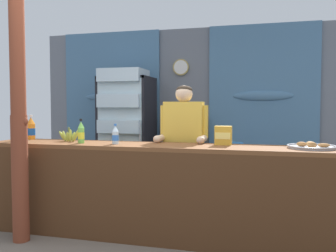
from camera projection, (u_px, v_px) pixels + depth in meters
name	position (u px, v px, depth m)	size (l,w,h in m)	color
ground_plane	(165.00, 217.00, 4.39)	(7.64, 7.64, 0.00)	#665B51
back_wall_curtained	(191.00, 105.00, 6.07)	(5.35, 0.22, 2.63)	slate
stall_counter	(148.00, 182.00, 3.57)	(3.52, 0.55, 0.95)	brown
timber_post	(19.00, 120.00, 3.53)	(0.18, 0.16, 2.51)	brown
drink_fridge	(126.00, 124.00, 5.72)	(0.79, 0.75, 1.91)	black
bottle_shelf_rack	(188.00, 150.00, 5.80)	(0.48, 0.28, 1.22)	brown
plastic_lawn_chair	(234.00, 167.00, 5.03)	(0.59, 0.59, 0.86)	#3884D6
shopkeeper	(184.00, 138.00, 4.01)	(0.54, 0.42, 1.57)	#28282D
soda_bottle_orange_soda	(31.00, 129.00, 4.22)	(0.10, 0.10, 0.29)	orange
soda_bottle_water	(115.00, 135.00, 3.70)	(0.07, 0.07, 0.21)	silver
soda_bottle_lime_soda	(81.00, 133.00, 3.78)	(0.07, 0.07, 0.26)	#75C64C
soda_bottle_iced_tea	(15.00, 134.00, 3.98)	(0.07, 0.07, 0.20)	brown
snack_box_choco_powder	(223.00, 135.00, 3.62)	(0.17, 0.12, 0.19)	gold
pastry_tray	(312.00, 146.00, 3.32)	(0.44, 0.44, 0.07)	#BCBCC1
banana_bunch	(69.00, 136.00, 4.00)	(0.28, 0.05, 0.16)	#B7C647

